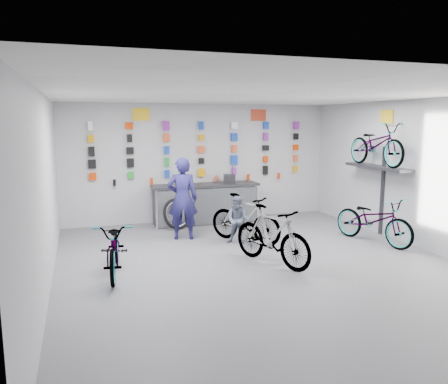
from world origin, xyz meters
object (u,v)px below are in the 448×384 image
object	(u,v)px
bike_left	(115,247)
customer	(238,220)
bike_center	(272,236)
bike_right	(374,220)
clerk	(183,199)
bike_service	(245,218)
counter	(206,204)

from	to	relation	value
bike_left	customer	distance (m)	2.82
bike_center	customer	distance (m)	1.47
bike_right	clerk	xyz separation A→B (m)	(-3.76, 1.58, 0.40)
clerk	customer	size ratio (longest dim) A/B	1.76
bike_service	customer	xyz separation A→B (m)	(-0.18, -0.04, -0.01)
bike_center	bike_service	world-z (taller)	bike_center
customer	bike_right	bearing A→B (deg)	14.66
bike_center	bike_right	bearing A→B (deg)	-9.79
counter	bike_service	world-z (taller)	bike_service
customer	bike_service	bearing A→B (deg)	44.91
bike_right	customer	size ratio (longest dim) A/B	1.86
bike_left	bike_service	xyz separation A→B (m)	(2.78, 1.14, 0.05)
bike_center	clerk	size ratio (longest dim) A/B	0.99
bike_service	customer	world-z (taller)	bike_service
counter	bike_service	size ratio (longest dim) A/B	1.56
bike_left	customer	bearing A→B (deg)	29.76
bike_service	customer	distance (m)	0.18
bike_service	clerk	bearing A→B (deg)	113.81
counter	bike_service	distance (m)	2.03
bike_right	clerk	world-z (taller)	clerk
bike_center	bike_right	xyz separation A→B (m)	(2.64, 0.62, -0.04)
customer	counter	bearing A→B (deg)	124.98
counter	bike_right	xyz separation A→B (m)	(2.86, -2.89, 0.01)
counter	customer	bearing A→B (deg)	-86.78
clerk	bike_service	bearing A→B (deg)	164.52
counter	bike_center	bearing A→B (deg)	-86.44
bike_right	clerk	distance (m)	4.10
bike_center	bike_right	size ratio (longest dim) A/B	0.94
clerk	bike_left	bearing A→B (deg)	63.82
counter	customer	distance (m)	2.05
bike_left	clerk	bearing A→B (deg)	55.97
bike_left	bike_center	world-z (taller)	bike_center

